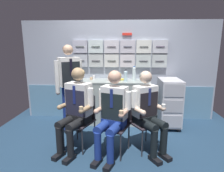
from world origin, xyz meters
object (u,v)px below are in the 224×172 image
(folding_chair_left, at_px, (82,115))
(crew_member_standing, at_px, (70,82))
(crew_member_by_counter, at_px, (148,109))
(snack_banana, at_px, (122,79))
(folding_chair_right, at_px, (116,119))
(folding_chair_by_counter, at_px, (141,116))
(service_trolley, at_px, (169,102))
(crew_member_right, at_px, (112,110))
(crew_member_left, at_px, (76,106))
(coffee_cup_white, at_px, (94,77))
(water_bottle_short, at_px, (126,76))

(folding_chair_left, distance_m, crew_member_standing, 0.73)
(crew_member_by_counter, bearing_deg, snack_banana, 109.75)
(crew_member_standing, height_order, snack_banana, crew_member_standing)
(folding_chair_right, distance_m, folding_chair_by_counter, 0.42)
(service_trolley, bearing_deg, crew_member_right, -134.56)
(folding_chair_right, bearing_deg, folding_chair_left, 166.70)
(folding_chair_by_counter, bearing_deg, crew_member_left, -171.76)
(folding_chair_left, relative_size, folding_chair_right, 1.00)
(service_trolley, bearing_deg, crew_member_left, -149.67)
(crew_member_left, bearing_deg, crew_member_by_counter, 0.55)
(service_trolley, distance_m, folding_chair_left, 1.79)
(folding_chair_by_counter, height_order, coffee_cup_white, coffee_cup_white)
(folding_chair_right, xyz_separation_m, coffee_cup_white, (-0.53, 1.27, 0.44))
(folding_chair_left, xyz_separation_m, water_bottle_short, (0.71, 0.89, 0.51))
(folding_chair_right, bearing_deg, crew_member_right, -110.57)
(crew_member_by_counter, relative_size, crew_member_standing, 0.76)
(folding_chair_right, relative_size, coffee_cup_white, 9.86)
(crew_member_left, relative_size, coffee_cup_white, 15.31)
(coffee_cup_white, bearing_deg, crew_member_by_counter, -51.45)
(folding_chair_left, height_order, water_bottle_short, water_bottle_short)
(folding_chair_left, relative_size, folding_chair_by_counter, 1.00)
(crew_member_left, height_order, crew_member_by_counter, crew_member_left)
(snack_banana, bearing_deg, service_trolley, -10.89)
(crew_member_left, relative_size, crew_member_by_counter, 1.04)
(service_trolley, relative_size, crew_member_right, 0.76)
(folding_chair_by_counter, bearing_deg, crew_member_right, -147.86)
(folding_chair_by_counter, relative_size, crew_member_by_counter, 0.67)
(coffee_cup_white, bearing_deg, crew_member_left, -93.90)
(snack_banana, bearing_deg, folding_chair_left, -122.07)
(coffee_cup_white, bearing_deg, snack_banana, -12.23)
(service_trolley, xyz_separation_m, crew_member_left, (-1.65, -0.97, 0.20))
(crew_member_by_counter, height_order, water_bottle_short, crew_member_by_counter)
(service_trolley, xyz_separation_m, folding_chair_right, (-1.03, -0.95, -0.01))
(crew_member_left, relative_size, snack_banana, 7.54)
(crew_member_by_counter, bearing_deg, water_bottle_short, 107.78)
(folding_chair_left, height_order, crew_member_right, crew_member_right)
(snack_banana, bearing_deg, water_bottle_short, -55.75)
(crew_member_by_counter, bearing_deg, crew_member_right, -164.65)
(crew_member_standing, bearing_deg, coffee_cup_white, 62.35)
(folding_chair_right, bearing_deg, crew_member_left, -178.88)
(service_trolley, bearing_deg, coffee_cup_white, 168.59)
(folding_chair_left, bearing_deg, water_bottle_short, 51.11)
(water_bottle_short, bearing_deg, crew_member_standing, -158.21)
(crew_member_left, relative_size, folding_chair_by_counter, 1.55)
(service_trolley, distance_m, water_bottle_short, 1.02)
(crew_member_right, bearing_deg, coffee_cup_white, 108.63)
(folding_chair_left, distance_m, folding_chair_right, 0.58)
(crew_member_by_counter, bearing_deg, folding_chair_by_counter, 121.48)
(crew_member_left, xyz_separation_m, folding_chair_right, (0.62, 0.01, -0.21))
(crew_member_left, distance_m, coffee_cup_white, 1.31)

